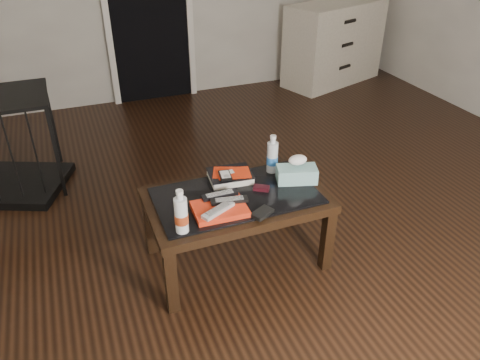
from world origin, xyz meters
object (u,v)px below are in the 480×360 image
(water_bottle_left, at_px, (181,211))
(tissue_box, at_px, (297,174))
(coffee_table, at_px, (236,204))
(dresser, at_px, (334,43))
(textbook, at_px, (230,176))
(water_bottle_right, at_px, (272,154))

(water_bottle_left, distance_m, tissue_box, 0.79)
(coffee_table, relative_size, dresser, 0.77)
(textbook, relative_size, water_bottle_right, 1.05)
(coffee_table, height_order, water_bottle_left, water_bottle_left)
(coffee_table, xyz_separation_m, tissue_box, (0.38, 0.01, 0.11))
(water_bottle_left, height_order, water_bottle_right, same)
(water_bottle_left, bearing_deg, coffee_table, 29.74)
(water_bottle_right, height_order, tissue_box, water_bottle_right)
(textbook, relative_size, tissue_box, 1.09)
(water_bottle_right, xyz_separation_m, tissue_box, (0.08, -0.16, -0.07))
(dresser, height_order, textbook, dresser)
(textbook, bearing_deg, water_bottle_right, 5.95)
(textbook, relative_size, water_bottle_left, 1.05)
(dresser, height_order, water_bottle_right, dresser)
(dresser, relative_size, tissue_box, 5.64)
(water_bottle_left, relative_size, water_bottle_right, 1.00)
(dresser, xyz_separation_m, water_bottle_left, (-2.58, -2.81, 0.13))
(tissue_box, bearing_deg, coffee_table, -161.15)
(water_bottle_left, xyz_separation_m, water_bottle_right, (0.67, 0.38, 0.00))
(water_bottle_right, bearing_deg, textbook, -179.87)
(water_bottle_right, relative_size, tissue_box, 1.03)
(water_bottle_left, bearing_deg, textbook, 43.76)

